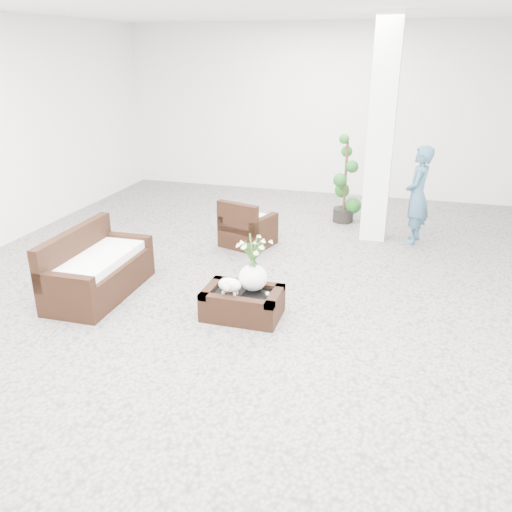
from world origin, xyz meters
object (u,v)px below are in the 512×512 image
(coffee_table, at_px, (243,304))
(topiary, at_px, (345,180))
(loveseat, at_px, (98,263))
(armchair, at_px, (248,222))

(coffee_table, xyz_separation_m, topiary, (0.65, 4.04, 0.62))
(coffee_table, distance_m, loveseat, 1.97)
(armchair, xyz_separation_m, topiary, (1.31, 1.69, 0.40))
(coffee_table, xyz_separation_m, loveseat, (-1.95, 0.07, 0.27))
(coffee_table, relative_size, armchair, 1.17)
(coffee_table, bearing_deg, armchair, 105.60)
(armchair, bearing_deg, loveseat, 77.50)
(coffee_table, bearing_deg, topiary, 80.86)
(coffee_table, distance_m, topiary, 4.14)
(loveseat, relative_size, topiary, 1.02)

